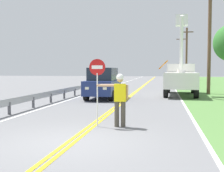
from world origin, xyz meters
The scene contains 13 objects.
ground_plane centered at (0.00, 0.00, 0.00)m, with size 160.00×160.00×0.00m, color slate.
centerline_yellow_left centered at (-0.09, 20.00, 0.01)m, with size 0.11×110.00×0.01m, color yellow.
centerline_yellow_right centered at (0.09, 20.00, 0.01)m, with size 0.11×110.00×0.01m, color yellow.
edge_line_right centered at (3.60, 20.00, 0.01)m, with size 0.12×110.00×0.01m, color silver.
edge_line_left centered at (-3.60, 20.00, 0.01)m, with size 0.12×110.00×0.01m, color silver.
flagger_worker centered at (0.97, 2.25, 1.05)m, with size 1.08×0.30×1.83m.
stop_sign_paddle centered at (0.21, 2.14, 1.71)m, with size 0.56×0.04×2.33m.
utility_bucket_truck centered at (3.76, 15.35, 1.44)m, with size 2.97×6.91×6.12m.
oncoming_suv_nearest centered at (-1.62, 11.41, 1.06)m, with size 1.99×4.64×2.10m.
utility_pole_near centered at (6.06, 16.67, 4.56)m, with size 1.80×0.28×8.76m.
utility_pole_mid centered at (5.62, 34.27, 4.17)m, with size 1.80×0.28×7.97m.
utility_pole_far centered at (5.69, 48.77, 4.44)m, with size 1.80×0.28×8.52m.
guardrail_left_shoulder centered at (-4.20, 14.25, 0.52)m, with size 0.10×32.00×0.71m.
Camera 1 is at (2.45, -7.13, 1.95)m, focal length 44.71 mm.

